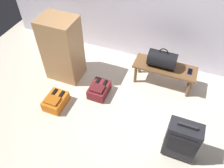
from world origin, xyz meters
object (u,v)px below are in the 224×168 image
(bench, at_px, (165,69))
(cell_phone, at_px, (190,71))
(backpack_orange, at_px, (56,101))
(suitcase_upright_charcoal, at_px, (181,140))
(backpack_maroon, at_px, (99,90))
(duffel_bag_black, at_px, (162,59))
(side_cabinet, at_px, (62,49))

(bench, distance_m, cell_phone, 0.39)
(bench, distance_m, backpack_orange, 1.80)
(suitcase_upright_charcoal, height_order, backpack_maroon, suitcase_upright_charcoal)
(suitcase_upright_charcoal, distance_m, backpack_maroon, 1.51)
(duffel_bag_black, height_order, suitcase_upright_charcoal, duffel_bag_black)
(cell_phone, bearing_deg, suitcase_upright_charcoal, -86.15)
(duffel_bag_black, relative_size, backpack_maroon, 1.16)
(suitcase_upright_charcoal, height_order, side_cabinet, side_cabinet)
(suitcase_upright_charcoal, xyz_separation_m, backpack_maroon, (-1.36, 0.59, -0.25))
(backpack_orange, height_order, side_cabinet, side_cabinet)
(bench, relative_size, duffel_bag_black, 2.27)
(cell_phone, distance_m, suitcase_upright_charcoal, 1.22)
(bench, bearing_deg, duffel_bag_black, 180.00)
(bench, height_order, side_cabinet, side_cabinet)
(bench, distance_m, suitcase_upright_charcoal, 1.28)
(duffel_bag_black, bearing_deg, suitcase_upright_charcoal, -65.87)
(duffel_bag_black, relative_size, side_cabinet, 0.40)
(bench, distance_m, backpack_maroon, 1.11)
(cell_phone, xyz_separation_m, suitcase_upright_charcoal, (0.08, -1.22, -0.04))
(backpack_orange, xyz_separation_m, side_cabinet, (-0.19, 0.68, 0.46))
(suitcase_upright_charcoal, bearing_deg, cell_phone, 93.85)
(backpack_maroon, bearing_deg, backpack_orange, -138.71)
(bench, bearing_deg, side_cabinet, -166.49)
(duffel_bag_black, height_order, cell_phone, duffel_bag_black)
(backpack_orange, bearing_deg, side_cabinet, 105.81)
(suitcase_upright_charcoal, xyz_separation_m, backpack_orange, (-1.89, 0.12, -0.25))
(side_cabinet, bearing_deg, suitcase_upright_charcoal, -21.08)
(backpack_maroon, relative_size, backpack_orange, 1.00)
(cell_phone, xyz_separation_m, backpack_maroon, (-1.28, -0.63, -0.30))
(cell_phone, relative_size, suitcase_upright_charcoal, 0.21)
(cell_phone, height_order, backpack_orange, cell_phone)
(backpack_orange, bearing_deg, suitcase_upright_charcoal, -3.75)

